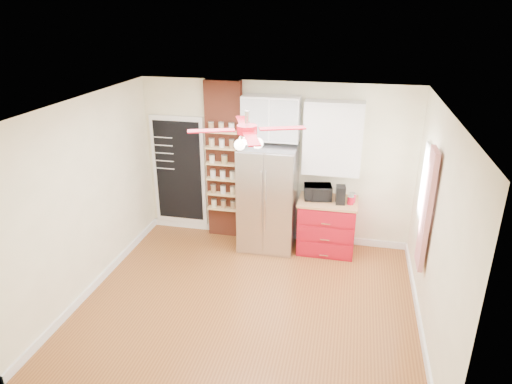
% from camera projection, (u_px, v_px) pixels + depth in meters
% --- Properties ---
extents(floor, '(4.50, 4.50, 0.00)m').
position_uv_depth(floor, '(248.00, 302.00, 6.26)').
color(floor, brown).
rests_on(floor, ground).
extents(ceiling, '(4.50, 4.50, 0.00)m').
position_uv_depth(ceiling, '(247.00, 106.00, 5.24)').
color(ceiling, white).
rests_on(ceiling, wall_back).
extents(wall_back, '(4.50, 0.02, 2.70)m').
position_uv_depth(wall_back, '(275.00, 163.00, 7.56)').
color(wall_back, '#FFF8CD').
rests_on(wall_back, floor).
extents(wall_front, '(4.50, 0.02, 2.70)m').
position_uv_depth(wall_front, '(195.00, 308.00, 3.94)').
color(wall_front, '#FFF8CD').
rests_on(wall_front, floor).
extents(wall_left, '(0.02, 4.00, 2.70)m').
position_uv_depth(wall_left, '(87.00, 198.00, 6.19)').
color(wall_left, '#FFF8CD').
rests_on(wall_left, floor).
extents(wall_right, '(0.02, 4.00, 2.70)m').
position_uv_depth(wall_right, '(436.00, 230.00, 5.31)').
color(wall_right, '#FFF8CD').
rests_on(wall_right, floor).
extents(chalkboard, '(0.95, 0.05, 1.95)m').
position_uv_depth(chalkboard, '(179.00, 171.00, 7.96)').
color(chalkboard, white).
rests_on(chalkboard, wall_back).
extents(brick_pillar, '(0.60, 0.16, 2.70)m').
position_uv_depth(brick_pillar, '(225.00, 162.00, 7.66)').
color(brick_pillar, brown).
rests_on(brick_pillar, floor).
extents(fridge, '(0.90, 0.70, 1.75)m').
position_uv_depth(fridge, '(268.00, 198.00, 7.41)').
color(fridge, silver).
rests_on(fridge, floor).
extents(upper_glass_cabinet, '(0.90, 0.35, 0.70)m').
position_uv_depth(upper_glass_cabinet, '(271.00, 118.00, 7.11)').
color(upper_glass_cabinet, white).
rests_on(upper_glass_cabinet, wall_back).
extents(red_cabinet, '(0.94, 0.64, 0.90)m').
position_uv_depth(red_cabinet, '(327.00, 226.00, 7.43)').
color(red_cabinet, '#A30B1B').
rests_on(red_cabinet, floor).
extents(upper_shelf_unit, '(0.90, 0.30, 1.15)m').
position_uv_depth(upper_shelf_unit, '(333.00, 138.00, 7.04)').
color(upper_shelf_unit, white).
rests_on(upper_shelf_unit, wall_back).
extents(window, '(0.04, 0.75, 1.05)m').
position_uv_depth(window, '(426.00, 187.00, 6.05)').
color(window, white).
rests_on(window, wall_right).
extents(curtain, '(0.06, 0.40, 1.55)m').
position_uv_depth(curtain, '(427.00, 210.00, 5.60)').
color(curtain, red).
rests_on(curtain, wall_right).
extents(ceiling_fan, '(1.40, 1.40, 0.44)m').
position_uv_depth(ceiling_fan, '(247.00, 130.00, 5.34)').
color(ceiling_fan, silver).
rests_on(ceiling_fan, ceiling).
extents(toaster_oven, '(0.48, 0.36, 0.24)m').
position_uv_depth(toaster_oven, '(318.00, 192.00, 7.27)').
color(toaster_oven, black).
rests_on(toaster_oven, red_cabinet).
extents(coffee_maker, '(0.16, 0.21, 0.29)m').
position_uv_depth(coffee_maker, '(340.00, 195.00, 7.11)').
color(coffee_maker, black).
rests_on(coffee_maker, red_cabinet).
extents(canister_left, '(0.12, 0.12, 0.13)m').
position_uv_depth(canister_left, '(351.00, 200.00, 7.10)').
color(canister_left, '#A3091B').
rests_on(canister_left, red_cabinet).
extents(canister_right, '(0.12, 0.12, 0.14)m').
position_uv_depth(canister_right, '(352.00, 198.00, 7.18)').
color(canister_right, red).
rests_on(canister_right, red_cabinet).
extents(pantry_jar_oats, '(0.10, 0.10, 0.12)m').
position_uv_depth(pantry_jar_oats, '(212.00, 159.00, 7.51)').
color(pantry_jar_oats, beige).
rests_on(pantry_jar_oats, brick_pillar).
extents(pantry_jar_beans, '(0.12, 0.12, 0.13)m').
position_uv_depth(pantry_jar_beans, '(224.00, 160.00, 7.47)').
color(pantry_jar_beans, '#957E4B').
rests_on(pantry_jar_beans, brick_pillar).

